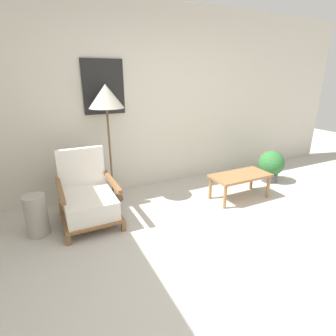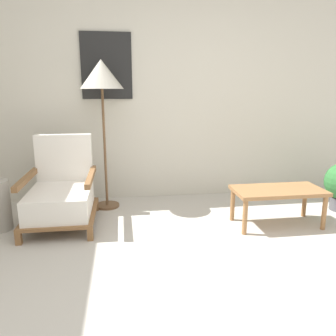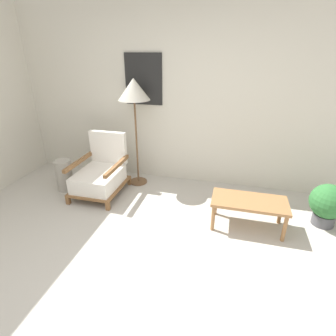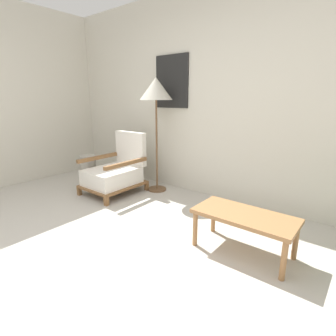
{
  "view_description": "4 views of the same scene",
  "coord_description": "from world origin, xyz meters",
  "px_view_note": "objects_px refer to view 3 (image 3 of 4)",
  "views": [
    {
      "loc": [
        -1.44,
        -1.38,
        1.69
      ],
      "look_at": [
        -0.01,
        1.53,
        0.55
      ],
      "focal_mm": 28.0,
      "sensor_mm": 36.0,
      "label": 1
    },
    {
      "loc": [
        -0.44,
        -1.53,
        1.28
      ],
      "look_at": [
        -0.01,
        1.53,
        0.55
      ],
      "focal_mm": 35.0,
      "sensor_mm": 36.0,
      "label": 2
    },
    {
      "loc": [
        0.77,
        -1.46,
        1.96
      ],
      "look_at": [
        -0.01,
        1.53,
        0.55
      ],
      "focal_mm": 28.0,
      "sensor_mm": 36.0,
      "label": 3
    },
    {
      "loc": [
        1.81,
        -0.73,
        1.33
      ],
      "look_at": [
        -0.01,
        1.53,
        0.55
      ],
      "focal_mm": 28.0,
      "sensor_mm": 36.0,
      "label": 4
    }
  ],
  "objects_px": {
    "armchair": "(101,174)",
    "potted_plant": "(328,203)",
    "coffee_table": "(249,204)",
    "floor_lamp": "(134,93)",
    "vase": "(64,175)"
  },
  "relations": [
    {
      "from": "armchair",
      "to": "potted_plant",
      "type": "distance_m",
      "value": 2.97
    },
    {
      "from": "coffee_table",
      "to": "potted_plant",
      "type": "distance_m",
      "value": 0.94
    },
    {
      "from": "armchair",
      "to": "potted_plant",
      "type": "xyz_separation_m",
      "value": [
        2.97,
        -0.04,
        -0.01
      ]
    },
    {
      "from": "floor_lamp",
      "to": "vase",
      "type": "xyz_separation_m",
      "value": [
        -0.99,
        -0.49,
        -1.16
      ]
    },
    {
      "from": "floor_lamp",
      "to": "coffee_table",
      "type": "xyz_separation_m",
      "value": [
        1.66,
        -0.75,
        -1.08
      ]
    },
    {
      "from": "armchair",
      "to": "coffee_table",
      "type": "relative_size",
      "value": 0.99
    },
    {
      "from": "armchair",
      "to": "coffee_table",
      "type": "distance_m",
      "value": 2.1
    },
    {
      "from": "armchair",
      "to": "vase",
      "type": "xyz_separation_m",
      "value": [
        -0.57,
        -0.06,
        -0.06
      ]
    },
    {
      "from": "armchair",
      "to": "potted_plant",
      "type": "relative_size",
      "value": 1.6
    },
    {
      "from": "coffee_table",
      "to": "vase",
      "type": "bearing_deg",
      "value": 174.35
    },
    {
      "from": "armchair",
      "to": "floor_lamp",
      "type": "distance_m",
      "value": 1.25
    },
    {
      "from": "coffee_table",
      "to": "vase",
      "type": "relative_size",
      "value": 1.81
    },
    {
      "from": "coffee_table",
      "to": "potted_plant",
      "type": "relative_size",
      "value": 1.62
    },
    {
      "from": "floor_lamp",
      "to": "vase",
      "type": "distance_m",
      "value": 1.6
    },
    {
      "from": "coffee_table",
      "to": "vase",
      "type": "distance_m",
      "value": 2.66
    }
  ]
}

